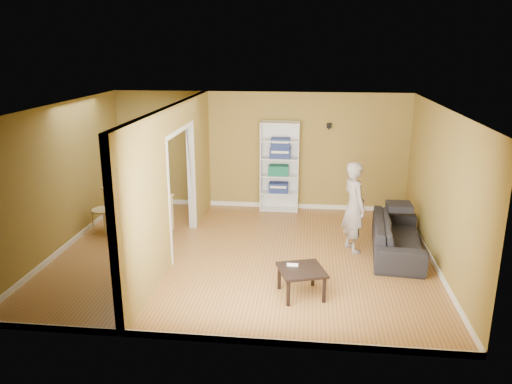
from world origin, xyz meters
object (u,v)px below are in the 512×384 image
(person, at_px, (354,199))
(dining_table, at_px, (140,203))
(bookshelf, at_px, (280,166))
(sofa, at_px, (398,231))
(chair_left, at_px, (104,209))
(coffee_table, at_px, (301,273))
(chair_far, at_px, (153,201))
(chair_near, at_px, (134,224))

(person, bearing_deg, dining_table, 62.61)
(dining_table, bearing_deg, bookshelf, 35.78)
(sofa, xyz_separation_m, chair_left, (-5.55, 0.37, 0.10))
(sofa, relative_size, dining_table, 1.84)
(coffee_table, height_order, chair_left, chair_left)
(sofa, height_order, bookshelf, bookshelf)
(sofa, relative_size, chair_left, 2.11)
(chair_left, bearing_deg, chair_far, 151.60)
(chair_near, relative_size, chair_far, 0.92)
(person, bearing_deg, chair_far, 53.49)
(dining_table, height_order, chair_far, chair_far)
(chair_near, distance_m, chair_far, 1.28)
(dining_table, relative_size, chair_far, 1.22)
(coffee_table, bearing_deg, chair_far, 138.05)
(person, height_order, chair_far, person)
(bookshelf, distance_m, chair_near, 3.55)
(sofa, bearing_deg, chair_left, 91.62)
(person, relative_size, chair_near, 2.21)
(coffee_table, xyz_separation_m, chair_near, (-3.07, 1.53, 0.07))
(chair_far, bearing_deg, sofa, 167.52)
(bookshelf, distance_m, dining_table, 3.18)
(chair_far, bearing_deg, chair_near, 91.51)
(person, bearing_deg, bookshelf, 11.18)
(sofa, relative_size, person, 1.11)
(sofa, xyz_separation_m, bookshelf, (-2.24, 2.22, 0.59))
(bookshelf, distance_m, chair_left, 3.82)
(sofa, xyz_separation_m, person, (-0.78, 0.03, 0.55))
(chair_near, xyz_separation_m, chair_far, (-0.04, 1.28, 0.04))
(chair_near, bearing_deg, chair_far, 103.69)
(sofa, relative_size, coffee_table, 3.33)
(chair_left, bearing_deg, person, 107.82)
(bookshelf, relative_size, chair_left, 1.98)
(dining_table, bearing_deg, person, -4.76)
(dining_table, bearing_deg, chair_near, -82.96)
(person, relative_size, coffee_table, 3.01)
(sofa, bearing_deg, chair_far, 83.33)
(coffee_table, bearing_deg, dining_table, 145.68)
(dining_table, xyz_separation_m, chair_far, (0.03, 0.65, -0.17))
(coffee_table, bearing_deg, chair_left, 151.16)
(chair_left, distance_m, chair_near, 1.04)
(sofa, height_order, coffee_table, sofa)
(person, xyz_separation_m, chair_far, (-3.99, 0.99, -0.49))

